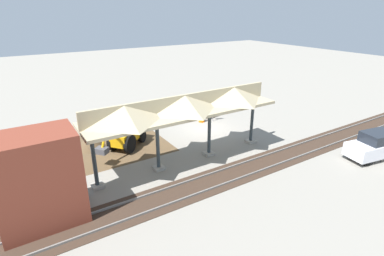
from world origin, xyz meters
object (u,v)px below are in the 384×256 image
object	(u,v)px
stop_sign	(213,107)
backhoe	(126,132)
traffic_barrel	(202,117)
distant_parked_car	(375,145)
brick_utility_building	(38,180)
concrete_pipe	(210,113)

from	to	relation	value
stop_sign	backhoe	bearing A→B (deg)	7.21
stop_sign	traffic_barrel	size ratio (longest dim) A/B	2.26
distant_parked_car	backhoe	bearing A→B (deg)	-38.01
backhoe	traffic_barrel	world-z (taller)	backhoe
distant_parked_car	traffic_barrel	xyz separation A→B (m)	(6.39, -12.79, -0.53)
stop_sign	backhoe	xyz separation A→B (m)	(9.05, 1.14, -0.19)
traffic_barrel	backhoe	bearing A→B (deg)	10.82
brick_utility_building	concrete_pipe	bearing A→B (deg)	-152.59
distant_parked_car	traffic_barrel	distance (m)	14.31
stop_sign	backhoe	world-z (taller)	backhoe
backhoe	distant_parked_car	size ratio (longest dim) A/B	1.09
traffic_barrel	distant_parked_car	bearing A→B (deg)	116.54
stop_sign	traffic_barrel	bearing A→B (deg)	-20.60
backhoe	brick_utility_building	bearing A→B (deg)	42.70
backhoe	concrete_pipe	size ratio (longest dim) A/B	3.35
stop_sign	distant_parked_car	world-z (taller)	stop_sign
distant_parked_car	traffic_barrel	bearing A→B (deg)	-63.46
concrete_pipe	distant_parked_car	size ratio (longest dim) A/B	0.32
backhoe	concrete_pipe	distance (m)	9.71
brick_utility_building	distant_parked_car	world-z (taller)	brick_utility_building
backhoe	brick_utility_building	xyz separation A→B (m)	(6.69, 6.17, 1.12)
concrete_pipe	distant_parked_car	bearing A→B (deg)	110.34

